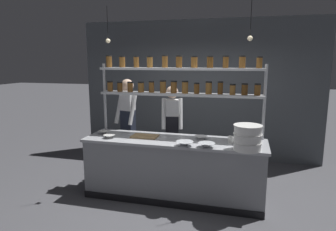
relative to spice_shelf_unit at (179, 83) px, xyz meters
The scene contains 15 objects.
ground_plane 1.77m from the spice_shelf_unit, 88.69° to the right, with size 40.00×40.00×0.00m, color #4C4C51.
back_wall 1.82m from the spice_shelf_unit, 89.76° to the left, with size 5.13×0.12×2.93m, color #4C5156.
prep_counter 1.32m from the spice_shelf_unit, 88.70° to the right, with size 2.73×0.76×0.92m.
spice_shelf_unit is the anchor object (origin of this frame).
chef_left 1.25m from the spice_shelf_unit, 163.94° to the left, with size 0.40×0.34×1.77m.
chef_center 0.88m from the spice_shelf_unit, 118.69° to the left, with size 0.41×0.34×1.66m.
container_stack 1.40m from the spice_shelf_unit, 30.04° to the right, with size 0.38×0.38×0.34m.
cutting_board 0.98m from the spice_shelf_unit, 146.31° to the right, with size 0.40×0.26×0.02m.
prep_bowl_near_left 1.44m from the spice_shelf_unit, 166.33° to the right, with size 0.18×0.18×0.05m.
prep_bowl_center_front 1.35m from the spice_shelf_unit, 152.54° to the right, with size 0.18×0.18×0.05m.
prep_bowl_center_back 1.14m from the spice_shelf_unit, 49.78° to the right, with size 0.23×0.23×0.06m.
prep_bowl_near_right 1.04m from the spice_shelf_unit, 69.91° to the right, with size 0.24×0.24×0.07m.
prep_bowl_far_left 0.92m from the spice_shelf_unit, 29.64° to the right, with size 0.19×0.19×0.05m.
serving_cup_front 1.19m from the spice_shelf_unit, 22.36° to the right, with size 0.07×0.07×0.11m.
pendant_light_row 0.74m from the spice_shelf_unit, 88.17° to the right, with size 2.13×0.07×0.54m.
Camera 1 is at (1.02, -4.24, 2.09)m, focal length 32.00 mm.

